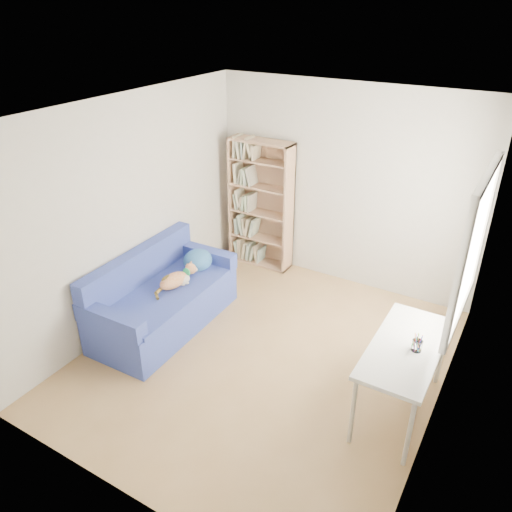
{
  "coord_description": "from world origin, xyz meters",
  "views": [
    {
      "loc": [
        2.08,
        -3.72,
        3.48
      ],
      "look_at": [
        -0.45,
        0.58,
        0.85
      ],
      "focal_mm": 35.0,
      "sensor_mm": 36.0,
      "label": 1
    }
  ],
  "objects": [
    {
      "name": "pen_cup",
      "position": [
        1.53,
        -0.06,
        0.81
      ],
      "size": [
        0.09,
        0.09,
        0.17
      ],
      "color": "white",
      "rests_on": "desk"
    },
    {
      "name": "desk",
      "position": [
        1.44,
        -0.04,
        0.68
      ],
      "size": [
        0.58,
        1.26,
        0.75
      ],
      "color": "silver",
      "rests_on": "ground"
    },
    {
      "name": "bookshelf",
      "position": [
        -1.12,
        1.84,
        0.83
      ],
      "size": [
        0.9,
        0.28,
        1.8
      ],
      "color": "tan",
      "rests_on": "ground"
    },
    {
      "name": "room_shell",
      "position": [
        0.1,
        0.03,
        1.64
      ],
      "size": [
        3.54,
        4.04,
        2.62
      ],
      "color": "silver",
      "rests_on": "ground"
    },
    {
      "name": "sofa",
      "position": [
        -1.34,
        -0.05,
        0.34
      ],
      "size": [
        0.9,
        1.82,
        0.89
      ],
      "rotation": [
        0.0,
        0.0,
        0.02
      ],
      "color": "navy",
      "rests_on": "ground"
    },
    {
      "name": "ground",
      "position": [
        0.0,
        0.0,
        0.0
      ],
      "size": [
        4.0,
        4.0,
        0.0
      ],
      "primitive_type": "plane",
      "color": "#9D7547",
      "rests_on": "ground"
    }
  ]
}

